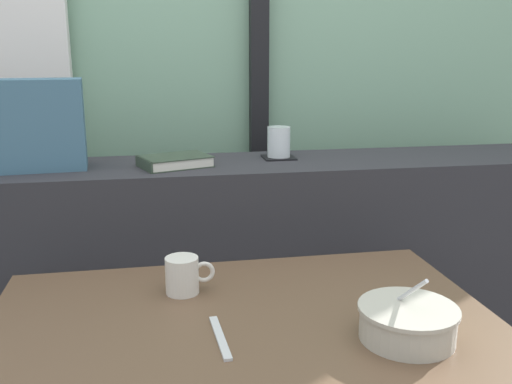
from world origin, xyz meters
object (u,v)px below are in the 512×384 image
Objects in this scene: closed_book at (175,161)px; soup_bowl at (407,323)px; juice_glass at (279,143)px; throw_pillow at (26,125)px; coaster_square at (279,157)px; fork_utensil at (220,337)px; breakfast_table at (246,372)px; ceramic_mug at (183,275)px.

closed_book reaches higher than soup_bowl.
juice_glass is 0.30× the size of throw_pillow.
coaster_square is 0.59× the size of fork_utensil.
juice_glass is at bearing 3.29° from throw_pillow.
fork_utensil reaches higher than breakfast_table.
coaster_square is at bearing 94.54° from soup_bowl.
soup_bowl is (0.29, -0.12, 0.14)m from breakfast_table.
soup_bowl is (0.82, -0.79, -0.30)m from throw_pillow.
juice_glass reaches higher than breakfast_table.
ceramic_mug is at bearing -50.48° from throw_pillow.
ceramic_mug is (-0.06, 0.23, 0.04)m from fork_utensil.
breakfast_table is at bearing -52.16° from throw_pillow.
throw_pillow is at bearing 129.52° from ceramic_mug.
throw_pillow is at bearing 135.99° from soup_bowl.
breakfast_table is 0.73m from closed_book.
fork_utensil is (0.47, -0.73, -0.33)m from throw_pillow.
fork_utensil is (0.05, -0.69, -0.22)m from closed_book.
closed_book is 0.88m from soup_bowl.
ceramic_mug is (-0.01, -0.46, -0.18)m from closed_book.
ceramic_mug is at bearing -122.42° from juice_glass.
throw_pillow is (-0.75, -0.04, 0.13)m from coaster_square.
throw_pillow reaches higher than breakfast_table.
coaster_square is 1.03× the size of juice_glass.
fork_utensil is at bearing -110.43° from juice_glass.
soup_bowl is at bearing -62.05° from closed_book.
coaster_square reaches higher than breakfast_table.
juice_glass is 0.41× the size of closed_book.
breakfast_table is at bearing -57.30° from ceramic_mug.
breakfast_table is 0.35m from soup_bowl.
breakfast_table is 6.18× the size of fork_utensil.
throw_pillow is 0.71m from ceramic_mug.
juice_glass reaches higher than closed_book.
juice_glass is at bearing 94.54° from soup_bowl.
juice_glass is (0.23, 0.72, 0.36)m from breakfast_table.
ceramic_mug is (-0.41, 0.29, 0.01)m from soup_bowl.
soup_bowl is at bearing -35.73° from ceramic_mug.
throw_pillow is at bearing 175.59° from closed_book.
throw_pillow is 0.92m from fork_utensil.
soup_bowl is 0.50m from ceramic_mug.
throw_pillow is at bearing -176.71° from juice_glass.
soup_bowl is at bearing -21.50° from breakfast_table.
breakfast_table is 4.48× the size of closed_book.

